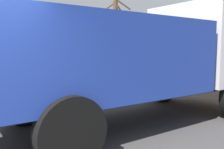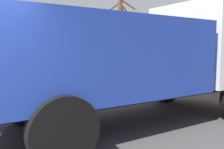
# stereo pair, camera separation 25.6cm
# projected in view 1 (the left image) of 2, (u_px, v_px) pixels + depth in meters

# --- Properties ---
(stop_sign) EXTENTS (0.76, 0.08, 2.04)m
(stop_sign) POSITION_uv_depth(u_px,v_px,m) (57.00, 56.00, 7.69)
(stop_sign) COLOR gray
(stop_sign) RESTS_ON sidewalk_curb
(dump_truck_blue) EXTENTS (7.05, 2.92, 3.00)m
(dump_truck_blue) POSITION_uv_depth(u_px,v_px,m) (142.00, 56.00, 5.93)
(dump_truck_blue) COLOR #1E3899
(dump_truck_blue) RESTS_ON ground
(bare_tree) EXTENTS (1.31, 1.63, 4.38)m
(bare_tree) POSITION_uv_depth(u_px,v_px,m) (115.00, 37.00, 12.93)
(bare_tree) COLOR #4C3823
(bare_tree) RESTS_ON sidewalk_curb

